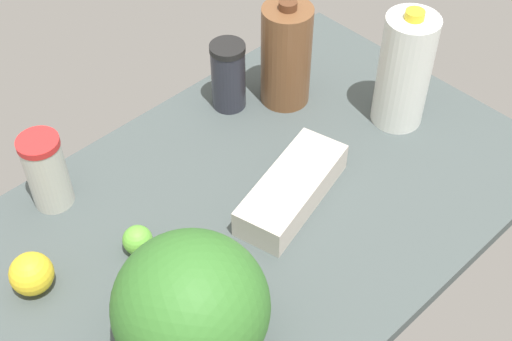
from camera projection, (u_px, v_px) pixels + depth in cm
name	position (u px, v px, depth cm)	size (l,w,h in cm)	color
countertop	(256.00, 210.00, 145.11)	(120.00, 76.00, 3.00)	#444F4E
egg_carton	(292.00, 189.00, 142.68)	(28.23, 10.60, 6.38)	beige
watermelon	(191.00, 306.00, 113.12)	(25.55, 25.55, 24.11)	#36742B
milk_jug	(404.00, 71.00, 152.72)	(11.46, 11.46, 28.42)	white
chocolate_milk_jug	(286.00, 55.00, 158.51)	(11.32, 11.32, 26.07)	brown
shaker_bottle	(228.00, 76.00, 159.69)	(7.99, 7.99, 16.58)	#2B2C37
tumbler_cup	(46.00, 171.00, 138.83)	(8.21, 8.21, 16.83)	beige
lemon_loose	(32.00, 274.00, 127.34)	(8.00, 8.00, 8.00)	yellow
lime_near_front	(138.00, 240.00, 134.07)	(5.77, 5.77, 5.77)	#67BA3C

